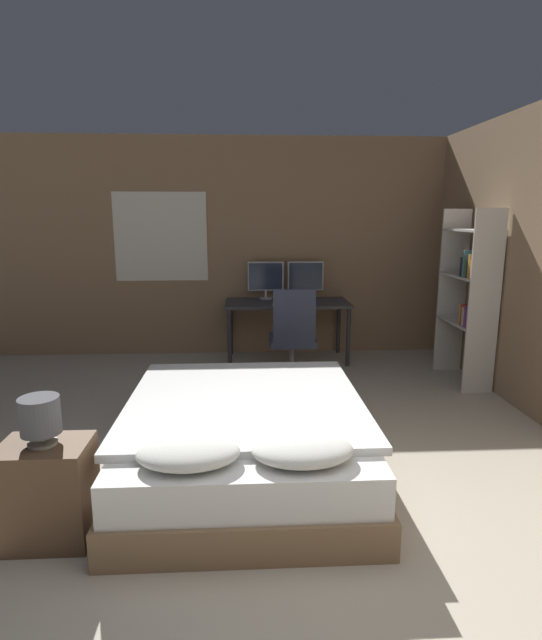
# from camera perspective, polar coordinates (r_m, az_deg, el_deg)

# --- Properties ---
(ground_plane) EXTENTS (20.00, 20.00, 0.00)m
(ground_plane) POSITION_cam_1_polar(r_m,az_deg,el_deg) (2.63, 9.28, -29.93)
(ground_plane) COLOR #B2A893
(wall_back) EXTENTS (12.00, 0.08, 2.70)m
(wall_back) POSITION_cam_1_polar(r_m,az_deg,el_deg) (6.37, 0.98, 8.27)
(wall_back) COLOR #8E7051
(wall_back) RESTS_ON ground_plane
(bed) EXTENTS (1.60, 1.96, 0.59)m
(bed) POSITION_cam_1_polar(r_m,az_deg,el_deg) (3.50, -2.92, -13.37)
(bed) COLOR #846647
(bed) RESTS_ON ground_plane
(nightstand) EXTENTS (0.47, 0.35, 0.56)m
(nightstand) POSITION_cam_1_polar(r_m,az_deg,el_deg) (3.10, -24.16, -17.51)
(nightstand) COLOR brown
(nightstand) RESTS_ON ground_plane
(bedside_lamp) EXTENTS (0.21, 0.21, 0.26)m
(bedside_lamp) POSITION_cam_1_polar(r_m,az_deg,el_deg) (2.92, -24.89, -9.98)
(bedside_lamp) COLOR gray
(bedside_lamp) RESTS_ON nightstand
(desk) EXTENTS (1.49, 0.70, 0.73)m
(desk) POSITION_cam_1_polar(r_m,az_deg,el_deg) (6.04, 1.86, 1.34)
(desk) COLOR #38383D
(desk) RESTS_ON ground_plane
(monitor_left) EXTENTS (0.45, 0.16, 0.46)m
(monitor_left) POSITION_cam_1_polar(r_m,az_deg,el_deg) (6.22, -0.62, 4.83)
(monitor_left) COLOR #B7B7BC
(monitor_left) RESTS_ON desk
(monitor_right) EXTENTS (0.45, 0.16, 0.46)m
(monitor_right) POSITION_cam_1_polar(r_m,az_deg,el_deg) (6.26, 3.97, 4.85)
(monitor_right) COLOR #B7B7BC
(monitor_right) RESTS_ON desk
(keyboard) EXTENTS (0.38, 0.13, 0.02)m
(keyboard) POSITION_cam_1_polar(r_m,az_deg,el_deg) (5.79, 2.08, 1.78)
(keyboard) COLOR #B7B7BC
(keyboard) RESTS_ON desk
(computer_mouse) EXTENTS (0.07, 0.05, 0.04)m
(computer_mouse) POSITION_cam_1_polar(r_m,az_deg,el_deg) (5.82, 4.85, 1.88)
(computer_mouse) COLOR #B7B7BC
(computer_mouse) RESTS_ON desk
(office_chair) EXTENTS (0.52, 0.52, 1.02)m
(office_chair) POSITION_cam_1_polar(r_m,az_deg,el_deg) (5.34, 2.48, -2.72)
(office_chair) COLOR black
(office_chair) RESTS_ON ground_plane
(bookshelf) EXTENTS (0.31, 0.78, 1.82)m
(bookshelf) POSITION_cam_1_polar(r_m,az_deg,el_deg) (5.52, 21.91, 3.32)
(bookshelf) COLOR beige
(bookshelf) RESTS_ON ground_plane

